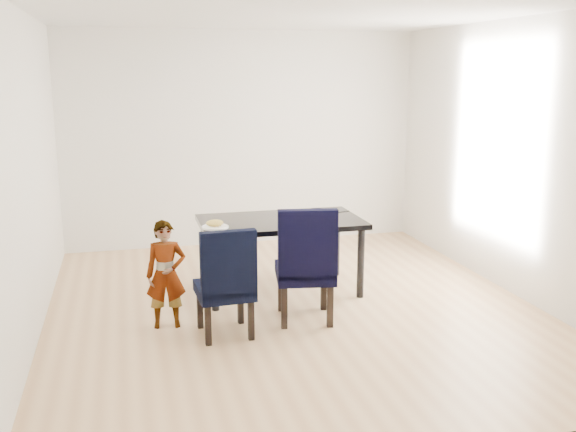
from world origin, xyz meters
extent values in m
cube|color=tan|center=(0.00, 0.00, -0.01)|extent=(4.50, 5.00, 0.01)
cube|color=white|center=(0.00, 0.00, 2.71)|extent=(4.50, 5.00, 0.01)
cube|color=white|center=(0.00, 2.50, 1.35)|extent=(4.50, 0.01, 2.70)
cube|color=silver|center=(0.00, -2.50, 1.35)|extent=(4.50, 0.01, 2.70)
cube|color=silver|center=(-2.25, 0.00, 1.35)|extent=(0.01, 5.00, 2.70)
cube|color=white|center=(2.25, 0.00, 1.35)|extent=(0.01, 5.00, 2.70)
cube|color=black|center=(0.00, 0.50, 0.38)|extent=(1.60, 0.90, 0.75)
cube|color=black|center=(-0.72, -0.44, 0.47)|extent=(0.48, 0.50, 0.95)
cube|color=black|center=(0.03, -0.28, 0.53)|extent=(0.59, 0.61, 1.05)
imported|color=red|center=(-1.18, -0.15, 0.47)|extent=(0.36, 0.25, 0.95)
cylinder|color=white|center=(-0.68, 0.31, 0.76)|extent=(0.29, 0.29, 0.01)
ellipsoid|color=gold|center=(-0.68, 0.31, 0.80)|extent=(0.18, 0.12, 0.07)
imported|color=black|center=(0.36, 0.38, 0.76)|extent=(0.30, 0.20, 0.02)
torus|color=black|center=(0.46, 0.63, 0.75)|extent=(0.18, 0.18, 0.01)
camera|label=1|loc=(-1.48, -5.54, 2.18)|focal=40.00mm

